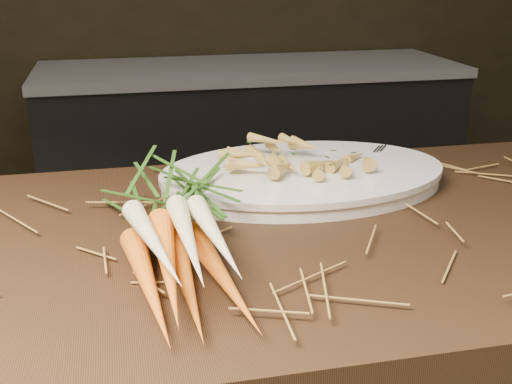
% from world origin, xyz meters
% --- Properties ---
extents(back_counter, '(1.82, 0.62, 0.84)m').
position_xyz_m(back_counter, '(0.30, 2.18, 0.42)').
color(back_counter, black).
rests_on(back_counter, ground).
extents(straw_bedding, '(1.40, 0.60, 0.02)m').
position_xyz_m(straw_bedding, '(0.00, 0.30, 0.91)').
color(straw_bedding, olive).
rests_on(straw_bedding, main_counter).
extents(root_veg_bunch, '(0.18, 0.51, 0.09)m').
position_xyz_m(root_veg_bunch, '(-0.22, 0.28, 0.95)').
color(root_veg_bunch, '#D76012').
rests_on(root_veg_bunch, main_counter).
extents(serving_platter, '(0.52, 0.36, 0.03)m').
position_xyz_m(serving_platter, '(0.03, 0.47, 0.91)').
color(serving_platter, white).
rests_on(serving_platter, main_counter).
extents(roasted_veg_heap, '(0.25, 0.19, 0.06)m').
position_xyz_m(roasted_veg_heap, '(0.03, 0.47, 0.95)').
color(roasted_veg_heap, tan).
rests_on(roasted_veg_heap, serving_platter).
extents(serving_fork, '(0.13, 0.16, 0.00)m').
position_xyz_m(serving_fork, '(0.21, 0.46, 0.93)').
color(serving_fork, silver).
rests_on(serving_fork, serving_platter).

